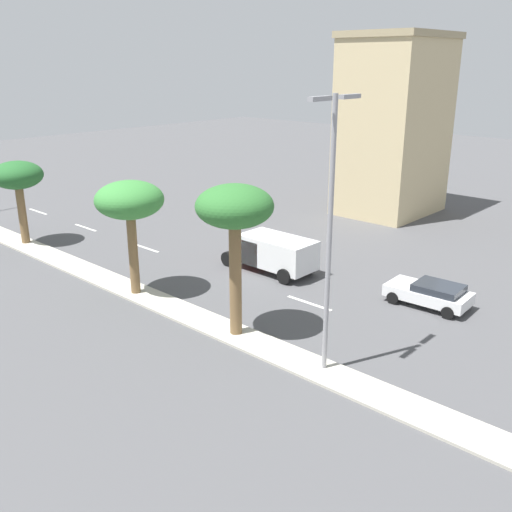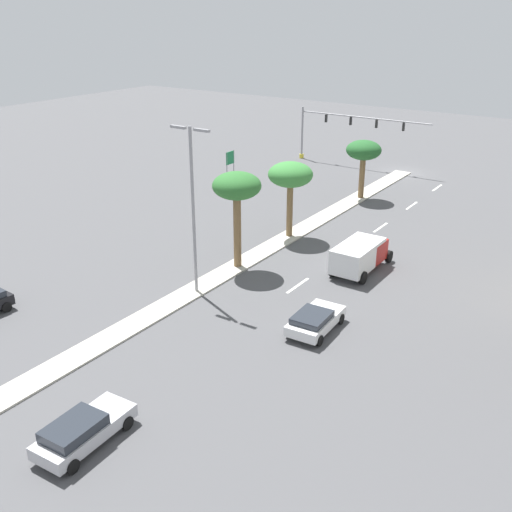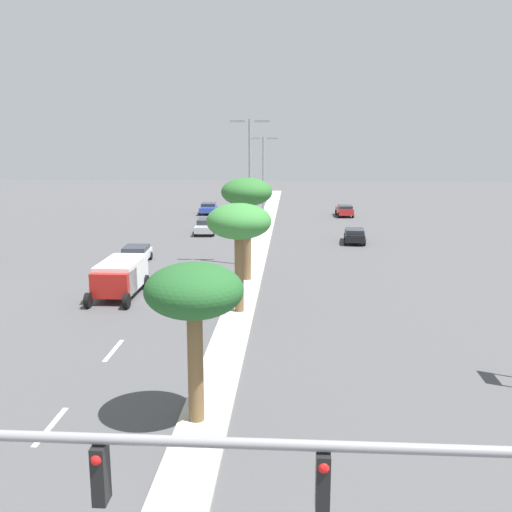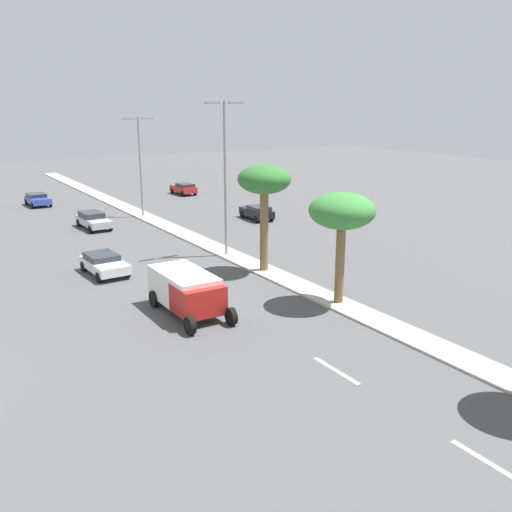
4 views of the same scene
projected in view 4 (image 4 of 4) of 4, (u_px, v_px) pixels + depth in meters
ground_plane at (231, 256)px, 40.92m from camera, size 160.00×160.00×0.00m
median_curb at (172, 229)px, 49.51m from camera, size 1.80×94.48×0.12m
lane_stripe_inboard at (489, 463)px, 17.36m from camera, size 0.20×2.80×0.01m
lane_stripe_mid at (336, 371)px, 23.37m from camera, size 0.20×2.80×0.01m
lane_stripe_right at (191, 283)px, 34.75m from camera, size 0.20×2.80×0.01m
palm_tree_mid at (342, 213)px, 29.85m from camera, size 3.55×3.55×6.07m
palm_tree_inboard at (264, 183)px, 35.64m from camera, size 3.39×3.39×6.89m
street_lamp_inboard at (225, 168)px, 39.40m from camera, size 2.90×0.24×10.76m
street_lamp_front at (140, 158)px, 53.57m from camera, size 2.90×0.24×9.35m
sedan_silver_far at (93, 220)px, 49.82m from camera, size 2.16×4.65×1.40m
sedan_white_left at (104, 263)px, 36.47m from camera, size 2.27×4.26×1.26m
sedan_blue_near at (38, 199)px, 60.77m from camera, size 2.20×4.03×1.29m
sedan_black_inboard at (257, 212)px, 53.55m from camera, size 2.15×4.16×1.36m
sedan_red_right at (184, 188)px, 68.23m from camera, size 2.03×4.04×1.37m
box_truck at (188, 291)px, 29.39m from camera, size 2.54×5.76×2.17m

